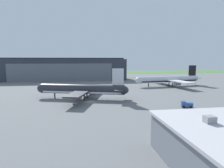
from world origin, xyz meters
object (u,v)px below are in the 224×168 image
Objects in this scene: maintenance_hangar at (63,69)px; airliner_near_left at (82,90)px; pushback_tractor at (186,104)px; airliner_far_left at (169,79)px.

maintenance_hangar reaches higher than airliner_near_left.
pushback_tractor is (52.96, -107.67, -7.76)m from maintenance_hangar.
airliner_near_left is 0.85× the size of airliner_far_left.
pushback_tractor is at bearing -109.40° from airliner_far_left.
airliner_far_left reaches higher than pushback_tractor.
airliner_far_left is (72.25, -52.91, -4.63)m from maintenance_hangar.
maintenance_hangar is 89.67m from airliner_far_left.
airliner_near_left is at bearing 150.01° from pushback_tractor.
pushback_tractor is (36.66, -21.16, -2.92)m from airliner_near_left.
maintenance_hangar is at bearing 116.19° from pushback_tractor.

